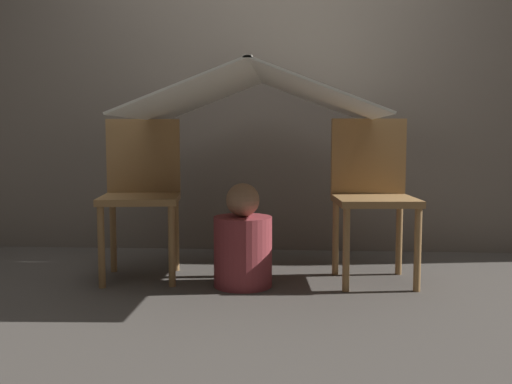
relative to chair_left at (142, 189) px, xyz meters
name	(u,v)px	position (x,y,z in m)	size (l,w,h in m)	color
ground_plane	(253,291)	(0.64, -0.29, -0.49)	(8.80, 8.80, 0.00)	#47423D
wall_back	(264,67)	(0.64, 0.80, 0.76)	(7.00, 0.05, 2.50)	#6B6056
chair_left	(142,189)	(0.00, 0.00, 0.00)	(0.47, 0.47, 0.88)	olive
chair_right	(372,190)	(1.27, 0.00, 0.00)	(0.45, 0.45, 0.88)	olive
sheet_canopy	(256,94)	(0.64, -0.07, 0.51)	(1.27, 1.15, 0.25)	silver
person_front	(243,245)	(0.58, -0.19, -0.27)	(0.30, 0.30, 0.54)	maroon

